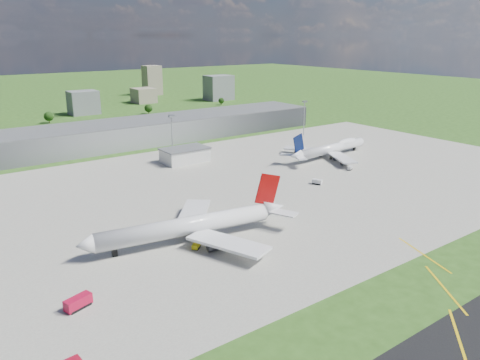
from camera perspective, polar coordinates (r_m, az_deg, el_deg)
ground at (r=318.16m, az=-12.75°, el=3.77°), size 1400.00×1400.00×0.00m
apron at (r=230.37m, az=0.69°, el=-0.90°), size 360.00×190.00×0.08m
terminal at (r=330.14m, az=-13.89°, el=5.50°), size 300.00×42.00×15.00m
ops_building at (r=277.78m, az=-6.74°, el=3.00°), size 26.00×16.00×8.00m
mast_center at (r=287.71m, az=-8.32°, el=6.22°), size 3.50×2.00×25.90m
mast_east at (r=351.74m, az=7.85°, el=8.23°), size 3.50×2.00×25.90m
airliner_red_twin at (r=170.85m, az=-5.72°, el=-5.56°), size 79.09×61.04×21.75m
airliner_blue_quad at (r=293.80m, az=11.12°, el=3.80°), size 70.55×55.14×18.41m
fire_truck at (r=139.46m, az=-19.13°, el=-13.96°), size 8.14×5.09×3.40m
tug_yellow at (r=166.26m, az=-5.37°, el=-8.04°), size 4.24×4.03×1.84m
van_white_near at (r=237.77m, az=9.38°, el=-0.24°), size 4.01×5.46×2.55m
van_white_far at (r=266.75m, az=13.24°, el=1.41°), size 4.66×3.47×2.23m
bldg_c at (r=471.09m, az=-18.55°, el=8.94°), size 26.00×20.00×22.00m
bldg_ce at (r=537.13m, az=-11.67°, el=10.06°), size 22.00×24.00×16.00m
bldg_e at (r=548.94m, az=-2.62°, el=11.17°), size 30.00×22.00×28.00m
bldg_tall_e at (r=607.01m, az=-10.66°, el=11.86°), size 20.00×18.00×36.00m
tree_c at (r=432.51m, az=-22.29°, el=7.19°), size 8.10×8.10×9.90m
tree_e at (r=457.48m, az=-11.09°, el=8.59°), size 7.65×7.65×9.35m
tree_far_e at (r=510.12m, az=-2.30°, el=9.64°), size 6.30×6.30×7.70m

